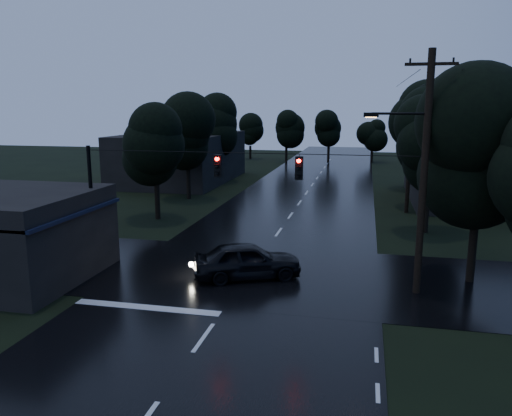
% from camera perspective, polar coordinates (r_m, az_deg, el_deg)
% --- Properties ---
extents(main_road, '(12.00, 120.00, 0.02)m').
position_cam_1_polar(main_road, '(41.14, 4.99, 0.56)').
color(main_road, black).
rests_on(main_road, ground).
extents(cross_street, '(60.00, 9.00, 0.02)m').
position_cam_1_polar(cross_street, '(23.96, -0.70, -7.43)').
color(cross_street, black).
rests_on(cross_street, ground).
extents(building_far_right, '(10.00, 14.00, 4.40)m').
position_cam_1_polar(building_far_right, '(45.30, 23.61, 3.46)').
color(building_far_right, black).
rests_on(building_far_right, ground).
extents(building_far_left, '(10.00, 16.00, 5.00)m').
position_cam_1_polar(building_far_left, '(53.87, -8.53, 5.74)').
color(building_far_left, black).
rests_on(building_far_left, ground).
extents(utility_pole_main, '(3.50, 0.30, 10.00)m').
position_cam_1_polar(utility_pole_main, '(21.34, 18.44, 4.16)').
color(utility_pole_main, black).
rests_on(utility_pole_main, ground).
extents(utility_pole_far, '(2.00, 0.30, 7.50)m').
position_cam_1_polar(utility_pole_far, '(38.40, 17.11, 5.17)').
color(utility_pole_far, black).
rests_on(utility_pole_far, ground).
extents(anchor_pole_left, '(0.18, 0.18, 6.00)m').
position_cam_1_polar(anchor_pole_left, '(25.04, -18.22, -0.07)').
color(anchor_pole_left, black).
rests_on(anchor_pole_left, ground).
extents(span_signals, '(15.00, 0.37, 1.12)m').
position_cam_1_polar(span_signals, '(21.71, 0.10, 4.82)').
color(span_signals, black).
rests_on(span_signals, ground).
extents(tree_corner_near, '(4.48, 4.48, 9.44)m').
position_cam_1_polar(tree_corner_near, '(23.64, 24.35, 6.18)').
color(tree_corner_near, black).
rests_on(tree_corner_near, ground).
extents(tree_left_a, '(3.92, 3.92, 8.26)m').
position_cam_1_polar(tree_left_a, '(35.15, -11.46, 7.14)').
color(tree_left_a, black).
rests_on(tree_left_a, ground).
extents(tree_left_b, '(4.20, 4.20, 8.85)m').
position_cam_1_polar(tree_left_b, '(42.76, -7.88, 8.49)').
color(tree_left_b, black).
rests_on(tree_left_b, ground).
extents(tree_left_c, '(4.48, 4.48, 9.44)m').
position_cam_1_polar(tree_left_c, '(52.40, -4.70, 9.50)').
color(tree_left_c, black).
rests_on(tree_left_c, ground).
extents(tree_right_a, '(4.20, 4.20, 8.85)m').
position_cam_1_polar(tree_right_a, '(32.37, 19.35, 7.04)').
color(tree_right_a, black).
rests_on(tree_right_a, ground).
extents(tree_right_b, '(4.48, 4.48, 9.44)m').
position_cam_1_polar(tree_right_b, '(40.36, 18.93, 8.35)').
color(tree_right_b, black).
rests_on(tree_right_b, ground).
extents(tree_right_c, '(4.76, 4.76, 10.03)m').
position_cam_1_polar(tree_right_c, '(50.35, 18.41, 9.31)').
color(tree_right_c, black).
rests_on(tree_right_c, ground).
extents(car, '(5.34, 3.76, 1.69)m').
position_cam_1_polar(car, '(23.05, -1.02, -5.99)').
color(car, black).
rests_on(car, ground).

